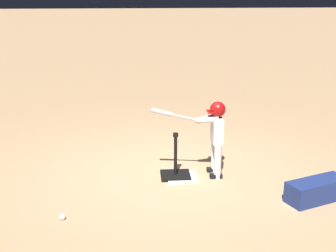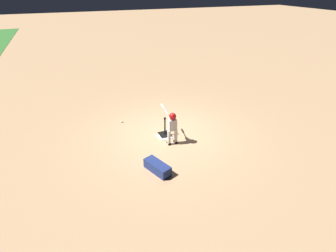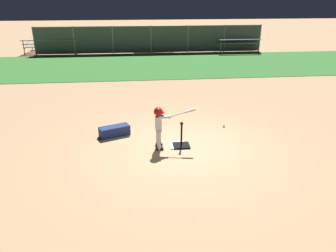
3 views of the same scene
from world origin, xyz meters
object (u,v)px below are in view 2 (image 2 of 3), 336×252
object	(u,v)px
batting_tee	(165,133)
batter_child	(172,124)
equipment_bag	(157,167)
baseball	(122,121)

from	to	relation	value
batting_tee	batter_child	bearing A→B (deg)	-176.75
batter_child	equipment_bag	distance (m)	1.63
baseball	equipment_bag	size ratio (longest dim) A/B	0.09
batting_tee	batter_child	xyz separation A→B (m)	(-0.56, -0.03, 0.61)
batting_tee	batter_child	world-z (taller)	batter_child
batting_tee	baseball	distance (m)	1.89
batting_tee	batter_child	size ratio (longest dim) A/B	0.60
baseball	batting_tee	bearing A→B (deg)	-140.86
batter_child	equipment_bag	world-z (taller)	batter_child
batting_tee	baseball	xyz separation A→B (m)	(1.47, 1.19, -0.06)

